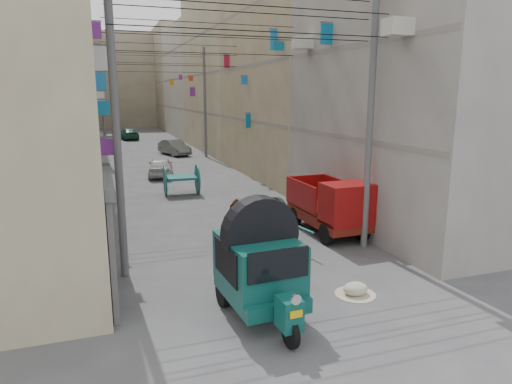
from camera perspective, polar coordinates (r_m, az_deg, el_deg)
name	(u,v)px	position (r m, az deg, el deg)	size (l,w,h in m)	color
ground	(371,381)	(8.43, 14.22, -21.89)	(140.00, 140.00, 0.00)	#464649
building_row_left	(40,70)	(40.12, -25.43, 13.56)	(8.00, 62.00, 14.00)	#BDB28F
building_row_right	(238,73)	(41.69, -2.31, 14.59)	(8.00, 62.00, 14.00)	#9C9692
end_cap_building	(124,81)	(71.89, -16.23, 13.13)	(22.00, 10.00, 13.00)	tan
shutters_left	(106,189)	(16.44, -18.29, 0.39)	(0.18, 14.40, 2.88)	#535358
signboards	(169,116)	(27.73, -10.82, 9.37)	(8.22, 40.52, 5.67)	#C84317
ac_units	(348,4)	(15.70, 11.40, 22.06)	(0.70, 6.55, 3.35)	beige
utility_poles	(183,108)	(23.12, -9.14, 10.34)	(7.40, 22.20, 8.00)	#565558
overhead_cables	(191,44)	(20.66, -8.09, 17.86)	(7.40, 22.52, 1.12)	black
auto_rickshaw	(260,263)	(9.75, 0.50, -8.87)	(1.74, 2.87, 1.99)	black
tonga_cart	(261,219)	(14.86, 0.69, -3.35)	(1.65, 3.12, 1.34)	black
mini_truck	(334,209)	(15.38, 9.68, -2.12)	(1.62, 3.47, 1.93)	black
second_cart	(181,179)	(21.76, -9.31, 1.61)	(1.66, 1.48, 1.41)	#145A57
feed_sack	(355,289)	(11.29, 12.33, -11.73)	(0.60, 0.48, 0.30)	beige
horse	(238,227)	(13.89, -2.25, -4.37)	(0.78, 1.71, 1.44)	brown
distant_car_white	(161,167)	(26.94, -11.84, 3.13)	(1.34, 3.33, 1.14)	#BABABA
distant_car_grey	(174,147)	(36.31, -10.18, 5.51)	(1.26, 3.62, 1.19)	#555957
distant_car_green	(129,134)	(49.99, -15.65, 7.01)	(1.63, 4.01, 1.16)	#1B513D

